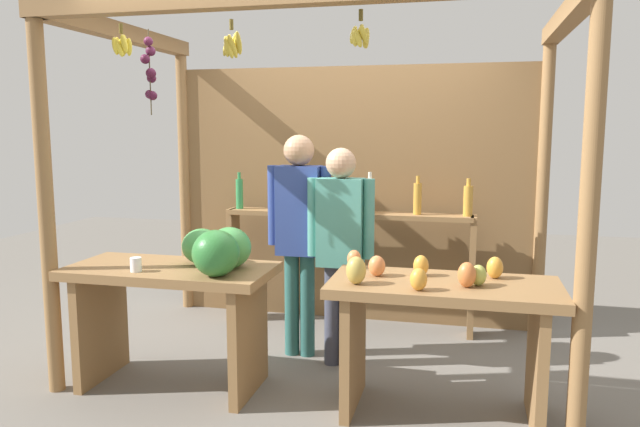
% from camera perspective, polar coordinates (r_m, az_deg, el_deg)
% --- Properties ---
extents(ground_plane, '(12.00, 12.00, 0.00)m').
position_cam_1_polar(ground_plane, '(4.68, 0.57, -13.31)').
color(ground_plane, slate).
rests_on(ground_plane, ground).
extents(market_stall, '(3.30, 2.05, 2.48)m').
position_cam_1_polar(market_stall, '(4.82, 1.77, 4.79)').
color(market_stall, olive).
rests_on(market_stall, ground).
extents(fruit_counter_left, '(1.33, 0.66, 1.10)m').
position_cam_1_polar(fruit_counter_left, '(4.04, -12.32, -6.36)').
color(fruit_counter_left, olive).
rests_on(fruit_counter_left, ground).
extents(fruit_counter_right, '(1.33, 0.64, 0.97)m').
position_cam_1_polar(fruit_counter_right, '(3.69, 11.23, -9.45)').
color(fruit_counter_right, olive).
rests_on(fruit_counter_right, ground).
extents(bottle_shelf_unit, '(2.11, 0.22, 1.34)m').
position_cam_1_polar(bottle_shelf_unit, '(5.15, 2.65, -2.12)').
color(bottle_shelf_unit, olive).
rests_on(bottle_shelf_unit, ground).
extents(vendor_man, '(0.48, 0.22, 1.65)m').
position_cam_1_polar(vendor_man, '(4.47, -1.96, -1.06)').
color(vendor_man, '#2B6059').
rests_on(vendor_man, ground).
extents(vendor_woman, '(0.48, 0.21, 1.57)m').
position_cam_1_polar(vendor_woman, '(4.29, 1.94, -2.27)').
color(vendor_woman, '#404455').
rests_on(vendor_woman, ground).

